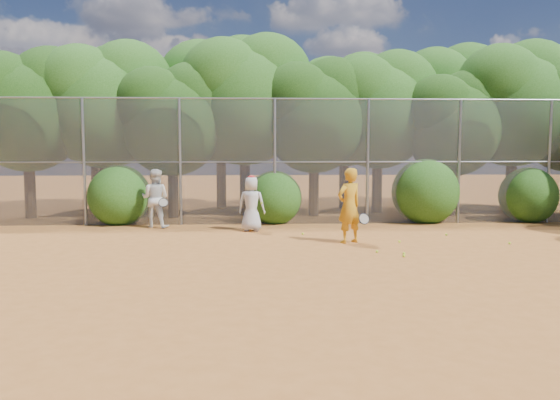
{
  "coord_description": "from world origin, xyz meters",
  "views": [
    {
      "loc": [
        -1.68,
        -11.43,
        2.39
      ],
      "look_at": [
        -1.0,
        2.5,
        1.1
      ],
      "focal_mm": 35.0,
      "sensor_mm": 36.0,
      "label": 1
    }
  ],
  "objects": [
    {
      "name": "ball_0",
      "position": [
        1.18,
        0.94,
        0.03
      ],
      "size": [
        0.07,
        0.07,
        0.07
      ],
      "primitive_type": "sphere",
      "color": "#B8E129",
      "rests_on": "ground"
    },
    {
      "name": "bush_2",
      "position": [
        4.0,
        6.3,
        1.1
      ],
      "size": [
        2.2,
        2.2,
        2.2
      ],
      "primitive_type": "sphere",
      "color": "#204F13",
      "rests_on": "ground"
    },
    {
      "name": "ground",
      "position": [
        0.0,
        0.0,
        0.0
      ],
      "size": [
        80.0,
        80.0,
        0.0
      ],
      "primitive_type": "plane",
      "color": "#A15A24",
      "rests_on": "ground"
    },
    {
      "name": "bush_1",
      "position": [
        -1.0,
        6.3,
        0.9
      ],
      "size": [
        1.8,
        1.8,
        1.8
      ],
      "primitive_type": "sphere",
      "color": "#204F13",
      "rests_on": "ground"
    },
    {
      "name": "tree_5",
      "position": [
        3.06,
        9.04,
        4.05
      ],
      "size": [
        4.51,
        3.92,
        6.17
      ],
      "color": "black",
      "rests_on": "ground"
    },
    {
      "name": "ball_4",
      "position": [
        1.66,
        0.38,
        0.03
      ],
      "size": [
        0.07,
        0.07,
        0.07
      ],
      "primitive_type": "sphere",
      "color": "#B8E129",
      "rests_on": "ground"
    },
    {
      "name": "tree_0",
      "position": [
        -9.44,
        8.04,
        3.93
      ],
      "size": [
        4.38,
        3.81,
        6.0
      ],
      "color": "black",
      "rests_on": "ground"
    },
    {
      "name": "tree_7",
      "position": [
        8.06,
        8.64,
        4.28
      ],
      "size": [
        4.77,
        4.14,
        6.53
      ],
      "color": "black",
      "rests_on": "ground"
    },
    {
      "name": "ball_2",
      "position": [
        1.73,
        0.64,
        0.03
      ],
      "size": [
        0.07,
        0.07,
        0.07
      ],
      "primitive_type": "sphere",
      "color": "#B8E129",
      "rests_on": "ground"
    },
    {
      "name": "ball_6",
      "position": [
        -0.3,
        3.7,
        0.03
      ],
      "size": [
        0.07,
        0.07,
        0.07
      ],
      "primitive_type": "sphere",
      "color": "#B8E129",
      "rests_on": "ground"
    },
    {
      "name": "fence_back",
      "position": [
        -0.12,
        6.0,
        2.05
      ],
      "size": [
        20.05,
        0.09,
        4.03
      ],
      "color": "gray",
      "rests_on": "ground"
    },
    {
      "name": "bush_3",
      "position": [
        7.5,
        6.3,
        0.95
      ],
      "size": [
        1.9,
        1.9,
        1.9
      ],
      "primitive_type": "sphere",
      "color": "#204F13",
      "rests_on": "ground"
    },
    {
      "name": "ball_5",
      "position": [
        3.68,
        3.35,
        0.03
      ],
      "size": [
        0.07,
        0.07,
        0.07
      ],
      "primitive_type": "sphere",
      "color": "#B8E129",
      "rests_on": "ground"
    },
    {
      "name": "player_white",
      "position": [
        -4.7,
        5.4,
        0.9
      ],
      "size": [
        1.0,
        0.85,
        1.8
      ],
      "rotation": [
        0.0,
        0.0,
        2.93
      ],
      "color": "silver",
      "rests_on": "ground"
    },
    {
      "name": "player_yellow",
      "position": [
        0.77,
        2.33,
        0.96
      ],
      "size": [
        0.93,
        0.74,
        1.93
      ],
      "rotation": [
        0.0,
        0.0,
        3.64
      ],
      "color": "orange",
      "rests_on": "ground"
    },
    {
      "name": "tree_9",
      "position": [
        -7.94,
        10.84,
        4.34
      ],
      "size": [
        4.83,
        4.2,
        6.62
      ],
      "color": "black",
      "rests_on": "ground"
    },
    {
      "name": "tree_1",
      "position": [
        -6.94,
        8.54,
        4.16
      ],
      "size": [
        4.64,
        4.03,
        6.35
      ],
      "color": "black",
      "rests_on": "ground"
    },
    {
      "name": "tree_10",
      "position": [
        -2.93,
        11.05,
        4.63
      ],
      "size": [
        5.15,
        4.48,
        7.06
      ],
      "color": "black",
      "rests_on": "ground"
    },
    {
      "name": "tree_4",
      "position": [
        0.55,
        8.24,
        3.76
      ],
      "size": [
        4.19,
        3.64,
        5.73
      ],
      "color": "black",
      "rests_on": "ground"
    },
    {
      "name": "tree_12",
      "position": [
        6.56,
        11.24,
        4.51
      ],
      "size": [
        5.02,
        4.37,
        6.88
      ],
      "color": "black",
      "rests_on": "ground"
    },
    {
      "name": "tree_6",
      "position": [
        5.55,
        8.03,
        3.47
      ],
      "size": [
        3.86,
        3.36,
        5.29
      ],
      "color": "black",
      "rests_on": "ground"
    },
    {
      "name": "player_teen",
      "position": [
        -1.74,
        4.51,
        0.82
      ],
      "size": [
        0.88,
        0.66,
        1.64
      ],
      "rotation": [
        0.0,
        0.0,
        2.94
      ],
      "color": "silver",
      "rests_on": "ground"
    },
    {
      "name": "ball_3",
      "position": [
        4.79,
        1.9,
        0.03
      ],
      "size": [
        0.07,
        0.07,
        0.07
      ],
      "primitive_type": "sphere",
      "color": "#B8E129",
      "rests_on": "ground"
    },
    {
      "name": "tree_11",
      "position": [
        2.06,
        10.64,
        4.16
      ],
      "size": [
        4.64,
        4.03,
        6.35
      ],
      "color": "black",
      "rests_on": "ground"
    },
    {
      "name": "bush_0",
      "position": [
        -6.0,
        6.3,
        1.0
      ],
      "size": [
        2.0,
        2.0,
        2.0
      ],
      "primitive_type": "sphere",
      "color": "#204F13",
      "rests_on": "ground"
    },
    {
      "name": "ball_1",
      "position": [
        2.07,
        2.28,
        0.03
      ],
      "size": [
        0.07,
        0.07,
        0.07
      ],
      "primitive_type": "sphere",
      "color": "#B8E129",
      "rests_on": "ground"
    },
    {
      "name": "tree_3",
      "position": [
        -1.94,
        8.84,
        4.4
      ],
      "size": [
        4.89,
        4.26,
        6.7
      ],
      "color": "black",
      "rests_on": "ground"
    },
    {
      "name": "tree_2",
      "position": [
        -4.45,
        7.83,
        3.58
      ],
      "size": [
        3.99,
        3.47,
        5.47
      ],
      "color": "black",
      "rests_on": "ground"
    }
  ]
}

